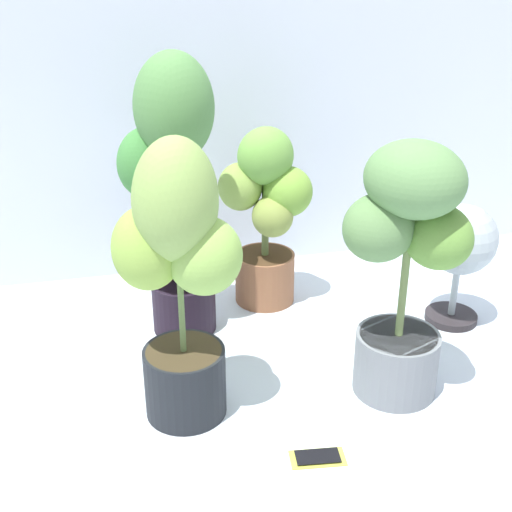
% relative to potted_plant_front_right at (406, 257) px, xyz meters
% --- Properties ---
extents(ground_plane, '(8.00, 8.00, 0.00)m').
position_rel_potted_plant_front_right_xyz_m(ground_plane, '(-0.28, 0.11, -0.43)').
color(ground_plane, silver).
rests_on(ground_plane, ground).
extents(mylar_back_wall, '(3.20, 0.01, 2.00)m').
position_rel_potted_plant_front_right_xyz_m(mylar_back_wall, '(-0.28, 0.97, 0.57)').
color(mylar_back_wall, silver).
rests_on(mylar_back_wall, ground).
extents(potted_plant_front_right, '(0.39, 0.36, 0.76)m').
position_rel_potted_plant_front_right_xyz_m(potted_plant_front_right, '(0.00, 0.00, 0.00)').
color(potted_plant_front_right, slate).
rests_on(potted_plant_front_right, ground).
extents(potted_plant_back_left, '(0.38, 0.34, 0.93)m').
position_rel_potted_plant_front_right_xyz_m(potted_plant_back_left, '(-0.57, 0.50, 0.13)').
color(potted_plant_back_left, black).
rests_on(potted_plant_back_left, ground).
extents(potted_plant_front_left, '(0.36, 0.31, 0.80)m').
position_rel_potted_plant_front_right_xyz_m(potted_plant_front_left, '(-0.61, 0.04, 0.02)').
color(potted_plant_front_left, black).
rests_on(potted_plant_front_left, ground).
extents(potted_plant_back_center, '(0.37, 0.26, 0.65)m').
position_rel_potted_plant_front_right_xyz_m(potted_plant_back_center, '(-0.23, 0.62, -0.09)').
color(potted_plant_back_center, brown).
rests_on(potted_plant_back_center, ground).
extents(cell_phone, '(0.15, 0.09, 0.01)m').
position_rel_potted_plant_front_right_xyz_m(cell_phone, '(-0.31, -0.24, -0.43)').
color(cell_phone, '#C9CE45').
rests_on(cell_phone, ground).
extents(floor_fan, '(0.24, 0.24, 0.43)m').
position_rel_potted_plant_front_right_xyz_m(floor_fan, '(0.37, 0.33, -0.14)').
color(floor_fan, '#272224').
rests_on(floor_fan, ground).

